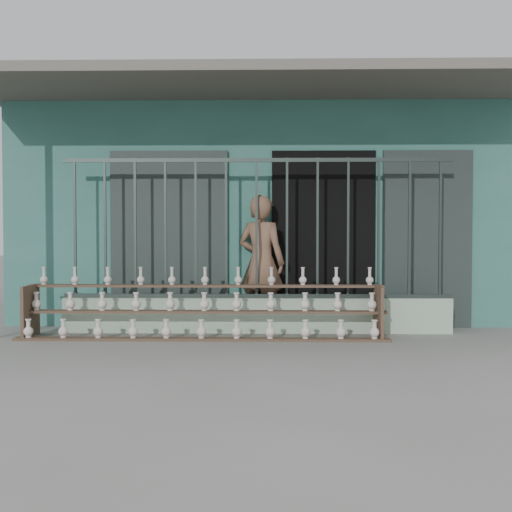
{
  "coord_description": "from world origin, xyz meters",
  "views": [
    {
      "loc": [
        0.17,
        -6.94,
        1.28
      ],
      "look_at": [
        0.0,
        1.0,
        1.0
      ],
      "focal_mm": 45.0,
      "sensor_mm": 36.0,
      "label": 1
    }
  ],
  "objects": [
    {
      "name": "elderly_woman",
      "position": [
        0.06,
        1.55,
        0.89
      ],
      "size": [
        0.77,
        0.66,
        1.79
      ],
      "primitive_type": "imported",
      "rotation": [
        0.0,
        0.0,
        2.71
      ],
      "color": "brown",
      "rests_on": "ground"
    },
    {
      "name": "shelf_rack",
      "position": [
        -0.65,
        0.89,
        0.36
      ],
      "size": [
        4.5,
        0.68,
        0.85
      ],
      "color": "brown",
      "rests_on": "ground"
    },
    {
      "name": "ground",
      "position": [
        0.0,
        0.0,
        0.0
      ],
      "size": [
        60.0,
        60.0,
        0.0
      ],
      "primitive_type": "plane",
      "color": "slate"
    },
    {
      "name": "security_fence",
      "position": [
        -0.0,
        1.3,
        1.35
      ],
      "size": [
        5.0,
        0.04,
        1.8
      ],
      "color": "#283330",
      "rests_on": "parapet_wall"
    },
    {
      "name": "workshop_building",
      "position": [
        0.0,
        4.23,
        1.62
      ],
      "size": [
        7.4,
        6.6,
        3.21
      ],
      "color": "#31675D",
      "rests_on": "ground"
    },
    {
      "name": "parapet_wall",
      "position": [
        0.0,
        1.3,
        0.23
      ],
      "size": [
        5.0,
        0.2,
        0.45
      ],
      "primitive_type": "cube",
      "color": "#A2BDA2",
      "rests_on": "ground"
    }
  ]
}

